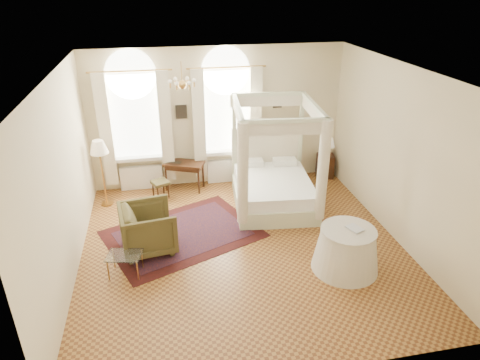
# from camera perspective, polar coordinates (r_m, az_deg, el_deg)

# --- Properties ---
(ground) EXTENTS (6.00, 6.00, 0.00)m
(ground) POSITION_cam_1_polar(r_m,az_deg,el_deg) (8.29, 0.36, -8.86)
(ground) COLOR #9D6A2D
(ground) RESTS_ON ground
(room_walls) EXTENTS (6.00, 6.00, 6.00)m
(room_walls) POSITION_cam_1_polar(r_m,az_deg,el_deg) (7.36, 0.40, 3.97)
(room_walls) COLOR beige
(room_walls) RESTS_ON ground
(window_left) EXTENTS (1.62, 0.27, 3.29)m
(window_left) POSITION_cam_1_polar(r_m,az_deg,el_deg) (10.11, -13.64, 6.39)
(window_left) COLOR white
(window_left) RESTS_ON room_walls
(window_right) EXTENTS (1.62, 0.27, 3.29)m
(window_right) POSITION_cam_1_polar(r_m,az_deg,el_deg) (10.21, -1.74, 7.31)
(window_right) COLOR white
(window_right) RESTS_ON room_walls
(chandelier) EXTENTS (0.51, 0.45, 0.50)m
(chandelier) POSITION_cam_1_polar(r_m,az_deg,el_deg) (8.11, -7.72, 12.66)
(chandelier) COLOR #B1803B
(chandelier) RESTS_ON room_walls
(wall_pictures) EXTENTS (2.54, 0.03, 0.39)m
(wall_pictures) POSITION_cam_1_polar(r_m,az_deg,el_deg) (10.17, -2.50, 9.59)
(wall_pictures) COLOR black
(wall_pictures) RESTS_ON room_walls
(canopy_bed) EXTENTS (1.96, 2.32, 2.33)m
(canopy_bed) POSITION_cam_1_polar(r_m,az_deg,el_deg) (9.49, 4.50, -0.51)
(canopy_bed) COLOR beige
(canopy_bed) RESTS_ON ground
(nightstand) EXTENTS (0.49, 0.46, 0.59)m
(nightstand) POSITION_cam_1_polar(r_m,az_deg,el_deg) (11.15, 11.27, 1.86)
(nightstand) COLOR #38200F
(nightstand) RESTS_ON ground
(nightstand_lamp) EXTENTS (0.28, 0.28, 0.41)m
(nightstand_lamp) POSITION_cam_1_polar(r_m,az_deg,el_deg) (11.05, 11.81, 4.80)
(nightstand_lamp) COLOR #B1803B
(nightstand_lamp) RESTS_ON nightstand
(writing_desk) EXTENTS (1.04, 0.80, 0.69)m
(writing_desk) POSITION_cam_1_polar(r_m,az_deg,el_deg) (10.27, -7.46, 1.83)
(writing_desk) COLOR #38200F
(writing_desk) RESTS_ON ground
(laptop) EXTENTS (0.40, 0.33, 0.03)m
(laptop) POSITION_cam_1_polar(r_m,az_deg,el_deg) (10.26, -8.66, 2.42)
(laptop) COLOR black
(laptop) RESTS_ON writing_desk
(stool) EXTENTS (0.47, 0.47, 0.41)m
(stool) POSITION_cam_1_polar(r_m,az_deg,el_deg) (10.06, -10.59, -0.50)
(stool) COLOR #4A4220
(stool) RESTS_ON ground
(armchair) EXTENTS (1.11, 1.08, 0.89)m
(armchair) POSITION_cam_1_polar(r_m,az_deg,el_deg) (8.17, -12.14, -6.33)
(armchair) COLOR #463D1E
(armchair) RESTS_ON ground
(coffee_table) EXTENTS (0.66, 0.53, 0.40)m
(coffee_table) POSITION_cam_1_polar(r_m,az_deg,el_deg) (7.67, -15.16, -9.85)
(coffee_table) COLOR silver
(coffee_table) RESTS_ON ground
(floor_lamp) EXTENTS (0.39, 0.39, 1.53)m
(floor_lamp) POSITION_cam_1_polar(r_m,az_deg,el_deg) (9.66, -18.28, 3.76)
(floor_lamp) COLOR #B1803B
(floor_lamp) RESTS_ON ground
(oriental_rug) EXTENTS (3.43, 2.99, 0.01)m
(oriental_rug) POSITION_cam_1_polar(r_m,az_deg,el_deg) (8.73, -7.61, -7.11)
(oriental_rug) COLOR #40100F
(oriental_rug) RESTS_ON ground
(side_table) EXTENTS (1.17, 1.17, 0.79)m
(side_table) POSITION_cam_1_polar(r_m,az_deg,el_deg) (7.75, 13.98, -8.97)
(side_table) COLOR beige
(side_table) RESTS_ON ground
(book) EXTENTS (0.29, 0.33, 0.03)m
(book) POSITION_cam_1_polar(r_m,az_deg,el_deg) (7.50, 14.50, -6.51)
(book) COLOR black
(book) RESTS_ON side_table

